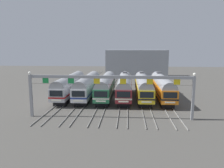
{
  "coord_description": "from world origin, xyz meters",
  "views": [
    {
      "loc": [
        2.64,
        -45.46,
        10.49
      ],
      "look_at": [
        -0.68,
        0.09,
        2.98
      ],
      "focal_mm": 35.46,
      "sensor_mm": 36.0,
      "label": 1
    }
  ],
  "objects_px": {
    "commuter_train_silver": "(88,85)",
    "commuter_train_green": "(106,85)",
    "commuter_train_yellow": "(143,86)",
    "commuter_train_orange": "(162,86)",
    "commuter_train_maroon": "(124,86)",
    "commuter_train_stainless": "(70,85)",
    "catenary_gantry": "(110,83)"
  },
  "relations": [
    {
      "from": "commuter_train_silver",
      "to": "commuter_train_green",
      "type": "xyz_separation_m",
      "value": [
        3.87,
        0.0,
        0.0
      ]
    },
    {
      "from": "commuter_train_yellow",
      "to": "commuter_train_orange",
      "type": "relative_size",
      "value": 1.0
    },
    {
      "from": "commuter_train_silver",
      "to": "commuter_train_yellow",
      "type": "xyz_separation_m",
      "value": [
        11.62,
        0.0,
        0.0
      ]
    },
    {
      "from": "commuter_train_yellow",
      "to": "commuter_train_maroon",
      "type": "bearing_deg",
      "value": 180.0
    },
    {
      "from": "commuter_train_stainless",
      "to": "commuter_train_orange",
      "type": "xyz_separation_m",
      "value": [
        19.37,
        0.0,
        0.0
      ]
    },
    {
      "from": "commuter_train_maroon",
      "to": "commuter_train_orange",
      "type": "xyz_separation_m",
      "value": [
        7.75,
        0.0,
        0.0
      ]
    },
    {
      "from": "commuter_train_silver",
      "to": "commuter_train_orange",
      "type": "relative_size",
      "value": 1.0
    },
    {
      "from": "commuter_train_yellow",
      "to": "commuter_train_stainless",
      "type": "bearing_deg",
      "value": -179.98
    },
    {
      "from": "commuter_train_green",
      "to": "commuter_train_yellow",
      "type": "height_order",
      "value": "commuter_train_yellow"
    },
    {
      "from": "catenary_gantry",
      "to": "commuter_train_green",
      "type": "bearing_deg",
      "value": 98.17
    },
    {
      "from": "commuter_train_stainless",
      "to": "commuter_train_yellow",
      "type": "bearing_deg",
      "value": 0.02
    },
    {
      "from": "catenary_gantry",
      "to": "commuter_train_stainless",
      "type": "bearing_deg",
      "value": 125.67
    },
    {
      "from": "commuter_train_yellow",
      "to": "commuter_train_silver",
      "type": "bearing_deg",
      "value": -179.98
    },
    {
      "from": "commuter_train_silver",
      "to": "commuter_train_green",
      "type": "distance_m",
      "value": 3.87
    },
    {
      "from": "commuter_train_stainless",
      "to": "commuter_train_yellow",
      "type": "xyz_separation_m",
      "value": [
        15.5,
        0.0,
        0.0
      ]
    },
    {
      "from": "commuter_train_green",
      "to": "commuter_train_maroon",
      "type": "distance_m",
      "value": 3.87
    },
    {
      "from": "commuter_train_green",
      "to": "commuter_train_orange",
      "type": "relative_size",
      "value": 1.0
    },
    {
      "from": "commuter_train_silver",
      "to": "commuter_train_orange",
      "type": "bearing_deg",
      "value": 0.02
    },
    {
      "from": "commuter_train_yellow",
      "to": "catenary_gantry",
      "type": "relative_size",
      "value": 0.73
    },
    {
      "from": "catenary_gantry",
      "to": "commuter_train_yellow",
      "type": "bearing_deg",
      "value": 66.71
    },
    {
      "from": "commuter_train_yellow",
      "to": "catenary_gantry",
      "type": "distance_m",
      "value": 14.93
    },
    {
      "from": "commuter_train_green",
      "to": "commuter_train_yellow",
      "type": "xyz_separation_m",
      "value": [
        7.75,
        0.0,
        0.0
      ]
    },
    {
      "from": "commuter_train_yellow",
      "to": "commuter_train_orange",
      "type": "distance_m",
      "value": 3.87
    },
    {
      "from": "commuter_train_green",
      "to": "catenary_gantry",
      "type": "xyz_separation_m",
      "value": [
        1.94,
        -13.49,
        2.64
      ]
    },
    {
      "from": "commuter_train_maroon",
      "to": "commuter_train_silver",
      "type": "bearing_deg",
      "value": -179.97
    },
    {
      "from": "catenary_gantry",
      "to": "commuter_train_silver",
      "type": "bearing_deg",
      "value": 113.3
    },
    {
      "from": "commuter_train_orange",
      "to": "commuter_train_stainless",
      "type": "bearing_deg",
      "value": -179.99
    },
    {
      "from": "commuter_train_green",
      "to": "commuter_train_orange",
      "type": "distance_m",
      "value": 11.62
    },
    {
      "from": "commuter_train_stainless",
      "to": "commuter_train_maroon",
      "type": "distance_m",
      "value": 11.62
    },
    {
      "from": "commuter_train_stainless",
      "to": "commuter_train_silver",
      "type": "bearing_deg",
      "value": 0.0
    },
    {
      "from": "commuter_train_silver",
      "to": "commuter_train_yellow",
      "type": "relative_size",
      "value": 1.0
    },
    {
      "from": "commuter_train_maroon",
      "to": "catenary_gantry",
      "type": "xyz_separation_m",
      "value": [
        -1.94,
        -13.5,
        2.64
      ]
    }
  ]
}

